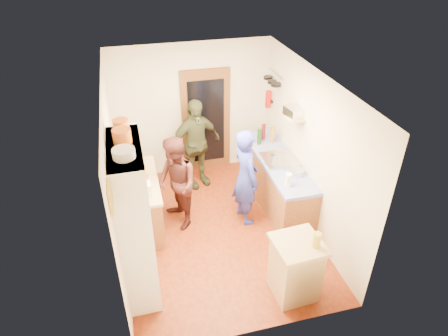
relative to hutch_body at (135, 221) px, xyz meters
name	(u,v)px	position (x,y,z in m)	size (l,w,h in m)	color
floor	(218,230)	(1.30, 0.80, -1.11)	(3.00, 4.00, 0.02)	maroon
ceiling	(217,79)	(1.30, 0.80, 1.51)	(3.00, 4.00, 0.02)	silver
wall_back	(193,110)	(1.30, 2.81, 0.20)	(3.00, 0.02, 2.60)	beige
wall_front	(261,257)	(1.30, -1.21, 0.20)	(3.00, 0.02, 2.60)	beige
wall_left	(114,177)	(-0.21, 0.80, 0.20)	(0.02, 4.00, 2.60)	beige
wall_right	(310,151)	(2.81, 0.80, 0.20)	(0.02, 4.00, 2.60)	beige
door_frame	(206,121)	(1.55, 2.77, -0.05)	(0.95, 0.06, 2.10)	brown
door_glass	(206,122)	(1.55, 2.74, -0.05)	(0.70, 0.02, 1.70)	black
hutch_body	(135,221)	(0.00, 0.00, 0.00)	(0.40, 1.20, 2.20)	white
hutch_top_shelf	(124,148)	(0.00, 0.00, 1.08)	(0.40, 1.14, 0.04)	white
plate_stack	(124,153)	(0.00, -0.25, 1.15)	(0.25, 0.25, 0.10)	white
orange_pot_a	(122,136)	(0.00, 0.11, 1.19)	(0.21, 0.21, 0.17)	orange
orange_pot_b	(121,126)	(0.00, 0.37, 1.19)	(0.19, 0.19, 0.17)	orange
left_counter_base	(141,204)	(0.10, 1.25, -0.68)	(0.60, 1.40, 0.85)	#9E6131
left_counter_top	(138,182)	(0.10, 1.25, -0.23)	(0.64, 1.44, 0.05)	tan
toaster	(142,190)	(0.15, 0.82, -0.10)	(0.27, 0.18, 0.20)	white
kettle	(134,183)	(0.05, 1.06, -0.11)	(0.16, 0.16, 0.18)	white
orange_bowl	(142,175)	(0.18, 1.32, -0.16)	(0.20, 0.20, 0.09)	orange
chopping_board	(136,164)	(0.12, 1.72, -0.19)	(0.30, 0.22, 0.03)	tan
right_counter_base	(276,182)	(2.50, 1.30, -0.68)	(0.60, 2.20, 0.84)	#9E6131
right_counter_top	(278,161)	(2.50, 1.30, -0.23)	(0.62, 2.22, 0.06)	#1D21A5
hob	(279,160)	(2.50, 1.25, -0.18)	(0.55, 0.58, 0.04)	silver
pot_on_hob	(277,155)	(2.45, 1.28, -0.10)	(0.19, 0.19, 0.12)	silver
bottle_a	(259,137)	(2.35, 1.90, -0.05)	(0.08, 0.08, 0.30)	#143F14
bottle_b	(263,132)	(2.48, 2.05, -0.04)	(0.08, 0.08, 0.31)	#591419
bottle_c	(273,134)	(2.61, 1.91, -0.04)	(0.08, 0.08, 0.33)	olive
paper_towel	(288,180)	(2.35, 0.51, -0.09)	(0.10, 0.10, 0.22)	white
mixing_bowl	(296,172)	(2.60, 0.78, -0.15)	(0.24, 0.24, 0.09)	silver
island_base	(295,269)	(1.99, -0.73, -0.67)	(0.55, 0.55, 0.86)	tan
island_top	(298,244)	(1.99, -0.73, -0.22)	(0.62, 0.62, 0.05)	tan
cutting_board	(293,242)	(1.94, -0.68, -0.21)	(0.35, 0.28, 0.02)	white
oil_jar	(317,240)	(2.18, -0.84, -0.09)	(0.10, 0.10, 0.21)	#AD9E2D
pan_rail	(276,74)	(2.76, 2.33, 0.95)	(0.02, 0.02, 0.65)	silver
pan_hang_a	(276,85)	(2.70, 2.15, 0.82)	(0.18, 0.18, 0.05)	black
pan_hang_b	(272,82)	(2.70, 2.35, 0.80)	(0.16, 0.16, 0.05)	black
pan_hang_c	(268,78)	(2.70, 2.55, 0.81)	(0.17, 0.17, 0.05)	black
wall_shelf	(293,117)	(2.67, 1.25, 0.60)	(0.26, 0.42, 0.03)	tan
radio	(294,112)	(2.67, 1.25, 0.69)	(0.22, 0.30, 0.15)	silver
ext_bracket	(271,101)	(2.77, 2.50, 0.35)	(0.06, 0.10, 0.04)	black
fire_extinguisher	(268,99)	(2.71, 2.50, 0.40)	(0.11, 0.11, 0.32)	red
picture_frame	(110,197)	(-0.18, -0.75, 0.95)	(0.03, 0.25, 0.30)	gold
person_hob	(248,177)	(1.85, 0.97, -0.25)	(0.62, 0.41, 1.69)	#2C36A7
person_left	(177,182)	(0.71, 1.18, -0.30)	(0.78, 0.61, 1.60)	#411C19
person_back	(196,144)	(1.24, 2.23, -0.22)	(1.03, 0.43, 1.75)	#343721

